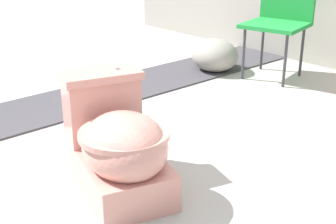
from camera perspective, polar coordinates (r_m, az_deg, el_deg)
ground_plane at (r=2.16m, az=-4.91°, el=-9.80°), size 14.00×14.00×0.00m
gravel_strip at (r=3.32m, az=-10.34°, el=1.62°), size 0.56×8.00×0.01m
toilet at (r=2.10m, az=-6.15°, el=-4.05°), size 0.71×0.53×0.52m
folding_chair_left at (r=3.82m, az=13.68°, el=11.85°), size 0.53×0.53×0.83m
boulder_near at (r=3.92m, az=5.71°, el=6.91°), size 0.54×0.53×0.27m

